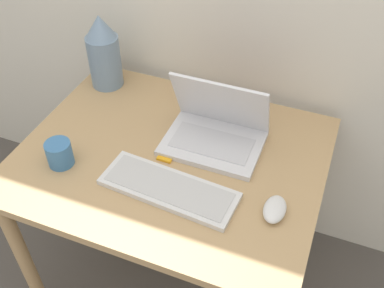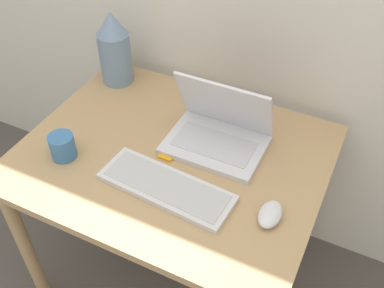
# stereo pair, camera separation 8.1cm
# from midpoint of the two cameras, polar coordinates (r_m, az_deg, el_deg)

# --- Properties ---
(desk) EXTENTS (1.01, 0.80, 0.71)m
(desk) POSITION_cam_midpoint_polar(r_m,az_deg,el_deg) (1.57, -0.94, -3.73)
(desk) COLOR tan
(desk) RESTS_ON ground_plane
(laptop) EXTENTS (0.33, 0.24, 0.24)m
(laptop) POSITION_cam_midpoint_polar(r_m,az_deg,el_deg) (1.51, 4.94, 1.67)
(laptop) COLOR silver
(laptop) RESTS_ON desk
(keyboard) EXTENTS (0.44, 0.18, 0.02)m
(keyboard) POSITION_cam_midpoint_polar(r_m,az_deg,el_deg) (1.38, -1.61, -5.53)
(keyboard) COLOR silver
(keyboard) RESTS_ON desk
(mouse) EXTENTS (0.07, 0.11, 0.04)m
(mouse) POSITION_cam_midpoint_polar(r_m,az_deg,el_deg) (1.33, 11.63, -8.78)
(mouse) COLOR silver
(mouse) RESTS_ON desk
(vase) EXTENTS (0.12, 0.12, 0.29)m
(vase) POSITION_cam_midpoint_polar(r_m,az_deg,el_deg) (1.78, -8.52, 11.87)
(vase) COLOR slate
(vase) RESTS_ON desk
(mp3_player) EXTENTS (0.05, 0.06, 0.01)m
(mp3_player) POSITION_cam_midpoint_polar(r_m,az_deg,el_deg) (1.49, -1.47, -1.27)
(mp3_player) COLOR orange
(mp3_player) RESTS_ON desk
(mug) EXTENTS (0.08, 0.08, 0.09)m
(mug) POSITION_cam_midpoint_polar(r_m,az_deg,el_deg) (1.51, -14.66, -0.34)
(mug) COLOR teal
(mug) RESTS_ON desk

